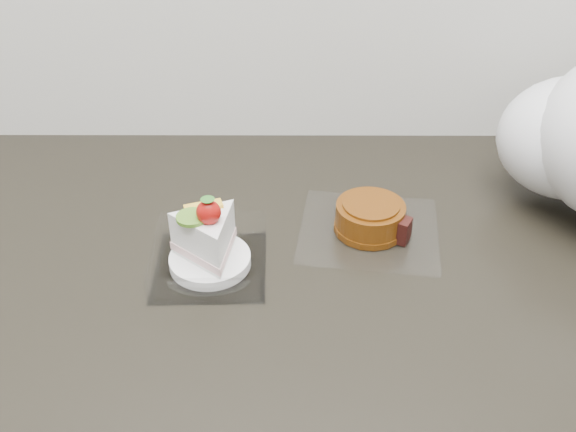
{
  "coord_description": "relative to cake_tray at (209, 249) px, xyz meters",
  "views": [
    {
      "loc": [
        0.04,
        1.04,
        1.42
      ],
      "look_at": [
        0.04,
        1.71,
        0.94
      ],
      "focal_mm": 40.0,
      "sensor_mm": 36.0,
      "label": 1
    }
  ],
  "objects": [
    {
      "name": "cake_tray",
      "position": [
        0.0,
        0.0,
        0.0
      ],
      "size": [
        0.14,
        0.14,
        0.11
      ],
      "rotation": [
        0.0,
        0.0,
        0.02
      ],
      "color": "white",
      "rests_on": "counter"
    },
    {
      "name": "mooncake_wrap",
      "position": [
        0.21,
        0.08,
        -0.01
      ],
      "size": [
        0.21,
        0.2,
        0.04
      ],
      "rotation": [
        0.0,
        0.0,
        0.04
      ],
      "color": "white",
      "rests_on": "counter"
    }
  ]
}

